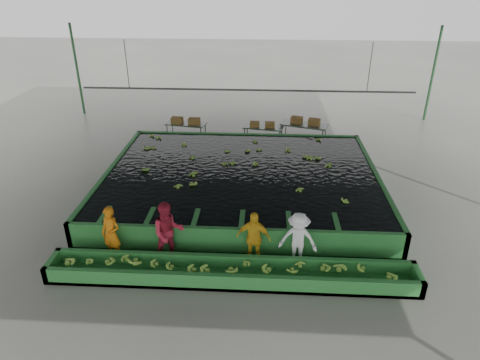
# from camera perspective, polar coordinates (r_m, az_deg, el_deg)

# --- Properties ---
(ground) EXTENTS (80.00, 80.00, 0.00)m
(ground) POSITION_cam_1_polar(r_m,az_deg,el_deg) (14.88, -0.11, -4.31)
(ground) COLOR slate
(ground) RESTS_ON ground
(shed_roof) EXTENTS (20.00, 22.00, 0.04)m
(shed_roof) POSITION_cam_1_polar(r_m,az_deg,el_deg) (13.05, -0.13, 14.91)
(shed_roof) COLOR slate
(shed_roof) RESTS_ON shed_posts
(shed_posts) EXTENTS (20.00, 22.00, 5.00)m
(shed_posts) POSITION_cam_1_polar(r_m,az_deg,el_deg) (13.77, -0.12, 4.67)
(shed_posts) COLOR #2F6438
(shed_posts) RESTS_ON ground
(flotation_tank) EXTENTS (10.00, 8.00, 0.90)m
(flotation_tank) POSITION_cam_1_polar(r_m,az_deg,el_deg) (15.98, 0.21, -0.17)
(flotation_tank) COLOR #27732F
(flotation_tank) RESTS_ON ground
(tank_water) EXTENTS (9.70, 7.70, 0.00)m
(tank_water) POSITION_cam_1_polar(r_m,az_deg,el_deg) (15.81, 0.21, 1.13)
(tank_water) COLOR black
(tank_water) RESTS_ON flotation_tank
(sorting_trough) EXTENTS (10.00, 1.00, 0.50)m
(sorting_trough) POSITION_cam_1_polar(r_m,az_deg,el_deg) (11.78, -1.21, -12.22)
(sorting_trough) COLOR #27732F
(sorting_trough) RESTS_ON ground
(cableway_rail) EXTENTS (0.08, 0.08, 14.00)m
(cableway_rail) POSITION_cam_1_polar(r_m,az_deg,el_deg) (18.37, 0.85, 11.91)
(cableway_rail) COLOR #59605B
(cableway_rail) RESTS_ON shed_roof
(rail_hanger_left) EXTENTS (0.04, 0.04, 2.00)m
(rail_hanger_left) POSITION_cam_1_polar(r_m,az_deg,el_deg) (19.03, -14.87, 14.67)
(rail_hanger_left) COLOR #59605B
(rail_hanger_left) RESTS_ON shed_roof
(rail_hanger_right) EXTENTS (0.04, 0.04, 2.00)m
(rail_hanger_right) POSITION_cam_1_polar(r_m,az_deg,el_deg) (18.61, 16.94, 14.17)
(rail_hanger_right) COLOR #59605B
(rail_hanger_right) RESTS_ON shed_roof
(worker_a) EXTENTS (0.71, 0.58, 1.66)m
(worker_a) POSITION_cam_1_polar(r_m,az_deg,el_deg) (12.79, -16.80, -6.86)
(worker_a) COLOR orange
(worker_a) RESTS_ON ground
(worker_b) EXTENTS (1.11, 1.00, 1.86)m
(worker_b) POSITION_cam_1_polar(r_m,az_deg,el_deg) (12.28, -9.54, -6.92)
(worker_b) COLOR #A91E33
(worker_b) RESTS_ON ground
(worker_c) EXTENTS (1.02, 0.53, 1.67)m
(worker_c) POSITION_cam_1_polar(r_m,az_deg,el_deg) (12.06, 1.78, -7.77)
(worker_c) COLOR gold
(worker_c) RESTS_ON ground
(worker_d) EXTENTS (1.15, 0.77, 1.66)m
(worker_d) POSITION_cam_1_polar(r_m,az_deg,el_deg) (12.10, 7.74, -7.92)
(worker_d) COLOR white
(worker_d) RESTS_ON ground
(packing_table_left) EXTENTS (2.02, 1.11, 0.87)m
(packing_table_left) POSITION_cam_1_polar(r_m,az_deg,el_deg) (21.15, -7.16, 6.41)
(packing_table_left) COLOR #59605B
(packing_table_left) RESTS_ON ground
(packing_table_mid) EXTENTS (1.96, 1.04, 0.85)m
(packing_table_mid) POSITION_cam_1_polar(r_m,az_deg,el_deg) (20.61, 3.10, 6.01)
(packing_table_mid) COLOR #59605B
(packing_table_mid) RESTS_ON ground
(packing_table_right) EXTENTS (2.33, 1.49, 0.99)m
(packing_table_right) POSITION_cam_1_polar(r_m,az_deg,el_deg) (20.76, 8.46, 6.10)
(packing_table_right) COLOR #59605B
(packing_table_right) RESTS_ON ground
(box_stack_left) EXTENTS (1.42, 0.53, 0.30)m
(box_stack_left) POSITION_cam_1_polar(r_m,az_deg,el_deg) (20.93, -7.24, 7.45)
(box_stack_left) COLOR brown
(box_stack_left) RESTS_ON packing_table_left
(box_stack_mid) EXTENTS (1.18, 0.35, 0.25)m
(box_stack_mid) POSITION_cam_1_polar(r_m,az_deg,el_deg) (20.40, 2.98, 7.06)
(box_stack_mid) COLOR brown
(box_stack_mid) RESTS_ON packing_table_mid
(box_stack_right) EXTENTS (1.42, 0.79, 0.30)m
(box_stack_right) POSITION_cam_1_polar(r_m,az_deg,el_deg) (20.62, 8.69, 7.41)
(box_stack_right) COLOR brown
(box_stack_right) RESTS_ON packing_table_right
(floating_bananas) EXTENTS (8.85, 6.04, 0.12)m
(floating_bananas) POSITION_cam_1_polar(r_m,az_deg,el_deg) (16.53, 0.37, 2.31)
(floating_bananas) COLOR #7BB43B
(floating_bananas) RESTS_ON tank_water
(trough_bananas) EXTENTS (8.54, 0.57, 0.11)m
(trough_bananas) POSITION_cam_1_polar(r_m,az_deg,el_deg) (11.69, -1.21, -11.65)
(trough_bananas) COLOR #7BB43B
(trough_bananas) RESTS_ON sorting_trough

